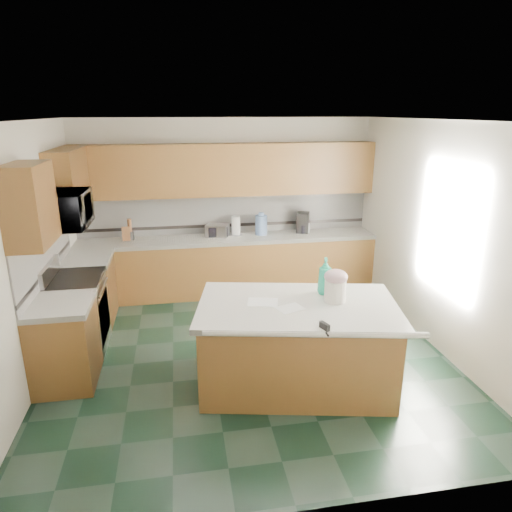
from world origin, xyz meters
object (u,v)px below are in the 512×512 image
object	(u,v)px
island_base	(297,347)
toaster_oven	(217,231)
island_top	(298,307)
coffee_maker	(303,222)
soap_bottle_island	(325,276)
treat_jar	(335,291)
knife_block	(126,234)

from	to	relation	value
island_base	toaster_oven	distance (m)	2.86
island_top	toaster_oven	world-z (taller)	toaster_oven
toaster_oven	coffee_maker	size ratio (longest dim) A/B	1.02
coffee_maker	soap_bottle_island	bearing A→B (deg)	-79.97
island_top	coffee_maker	size ratio (longest dim) A/B	6.18
treat_jar	toaster_oven	world-z (taller)	treat_jar
treat_jar	toaster_oven	distance (m)	2.89
island_top	coffee_maker	world-z (taller)	coffee_maker
knife_block	island_top	bearing A→B (deg)	-60.13
island_top	toaster_oven	distance (m)	2.80
soap_bottle_island	coffee_maker	distance (m)	2.58
treat_jar	toaster_oven	bearing A→B (deg)	122.59
treat_jar	knife_block	size ratio (longest dim) A/B	1.08
island_top	treat_jar	xyz separation A→B (m)	(0.40, 0.02, 0.15)
island_base	soap_bottle_island	xyz separation A→B (m)	(0.35, 0.23, 0.69)
island_top	coffee_maker	distance (m)	2.89
toaster_oven	soap_bottle_island	bearing A→B (deg)	-48.01
treat_jar	coffee_maker	xyz separation A→B (m)	(0.41, 2.75, 0.05)
island_base	coffee_maker	size ratio (longest dim) A/B	5.87
island_base	coffee_maker	distance (m)	2.96
toaster_oven	coffee_maker	bearing A→B (deg)	23.11
toaster_oven	coffee_maker	distance (m)	1.38
treat_jar	knife_block	xyz separation A→B (m)	(-2.34, 2.72, -0.01)
coffee_maker	island_base	bearing A→B (deg)	-86.08
island_base	treat_jar	size ratio (longest dim) A/B	8.33
island_base	island_top	size ratio (longest dim) A/B	0.95
island_top	treat_jar	size ratio (longest dim) A/B	8.76
island_top	treat_jar	distance (m)	0.42
island_base	coffee_maker	xyz separation A→B (m)	(0.81, 2.77, 0.65)
coffee_maker	treat_jar	bearing A→B (deg)	-78.35
knife_block	coffee_maker	distance (m)	2.75
knife_block	island_base	bearing A→B (deg)	-60.13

